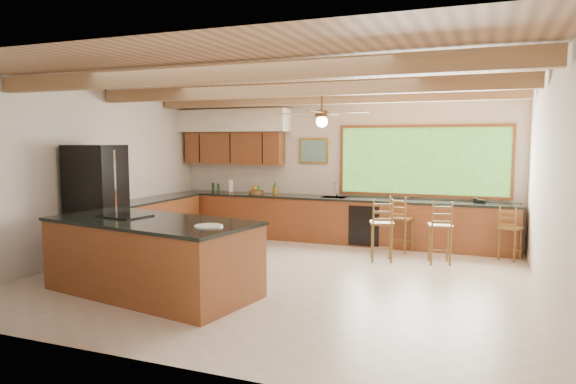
% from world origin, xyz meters
% --- Properties ---
extents(ground, '(7.20, 7.20, 0.00)m').
position_xyz_m(ground, '(0.00, 0.00, 0.00)').
color(ground, beige).
rests_on(ground, ground).
extents(room_shell, '(7.27, 6.54, 3.02)m').
position_xyz_m(room_shell, '(-0.17, 0.65, 2.21)').
color(room_shell, beige).
rests_on(room_shell, ground).
extents(counter_run, '(7.12, 3.10, 1.22)m').
position_xyz_m(counter_run, '(-0.82, 2.52, 0.46)').
color(counter_run, brown).
rests_on(counter_run, ground).
extents(island, '(3.10, 1.85, 1.03)m').
position_xyz_m(island, '(-1.30, -1.40, 0.51)').
color(island, brown).
rests_on(island, ground).
extents(refrigerator, '(0.85, 0.83, 2.00)m').
position_xyz_m(refrigerator, '(-3.17, -0.34, 1.00)').
color(refrigerator, black).
rests_on(refrigerator, ground).
extents(bar_stool_a, '(0.48, 0.48, 1.10)m').
position_xyz_m(bar_stool_a, '(1.24, 1.54, 0.65)').
color(bar_stool_a, brown).
rests_on(bar_stool_a, ground).
extents(bar_stool_b, '(0.46, 0.46, 1.07)m').
position_xyz_m(bar_stool_b, '(2.19, 1.72, 0.64)').
color(bar_stool_b, brown).
rests_on(bar_stool_b, ground).
extents(bar_stool_c, '(0.47, 0.47, 1.05)m').
position_xyz_m(bar_stool_c, '(1.44, 2.39, 0.62)').
color(bar_stool_c, brown).
rests_on(bar_stool_c, ground).
extents(bar_stool_d, '(0.44, 0.44, 0.94)m').
position_xyz_m(bar_stool_d, '(3.30, 2.40, 0.56)').
color(bar_stool_d, brown).
rests_on(bar_stool_d, ground).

